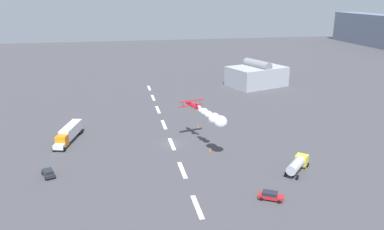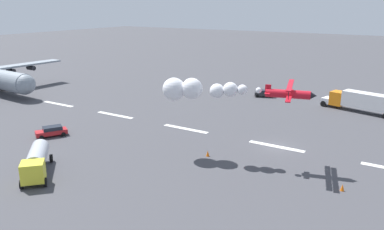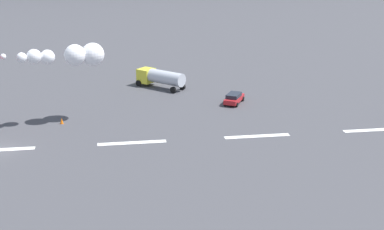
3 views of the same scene
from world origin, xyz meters
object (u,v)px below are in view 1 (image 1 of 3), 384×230
followme_car_yellow (48,173)px  traffic_cone_near (198,126)px  fuel_tanker_truck (297,164)px  stunt_biplane_red (212,117)px  semi_truck_orange (69,133)px  airport_staff_sedan (271,196)px  traffic_cone_far (210,150)px

followme_car_yellow → traffic_cone_near: followme_car_yellow is taller
fuel_tanker_truck → traffic_cone_near: 34.27m
stunt_biplane_red → semi_truck_orange: bearing=-113.6°
followme_car_yellow → semi_truck_orange: bearing=173.5°
airport_staff_sedan → traffic_cone_far: size_ratio=6.37×
stunt_biplane_red → semi_truck_orange: 37.03m
followme_car_yellow → airport_staff_sedan: bearing=66.7°
stunt_biplane_red → airport_staff_sedan: 24.88m
followme_car_yellow → traffic_cone_near: 43.13m
semi_truck_orange → airport_staff_sedan: bearing=45.8°
semi_truck_orange → traffic_cone_far: bearing=67.6°
stunt_biplane_red → followme_car_yellow: stunt_biplane_red is taller
airport_staff_sedan → stunt_biplane_red: bearing=-167.2°
stunt_biplane_red → traffic_cone_far: bearing=-169.5°
traffic_cone_far → traffic_cone_near: bearing=176.9°
semi_truck_orange → followme_car_yellow: 20.07m
traffic_cone_near → traffic_cone_far: same height
followme_car_yellow → traffic_cone_near: size_ratio=5.92×
stunt_biplane_red → airport_staff_sedan: (22.97, 5.23, -8.01)m
traffic_cone_near → traffic_cone_far: size_ratio=1.00×
fuel_tanker_truck → airport_staff_sedan: (9.69, -9.89, -0.92)m
traffic_cone_near → fuel_tanker_truck: bearing=24.8°
fuel_tanker_truck → traffic_cone_far: 20.86m
semi_truck_orange → traffic_cone_far: 35.97m
stunt_biplane_red → traffic_cone_far: (-0.86, -0.16, -8.45)m
followme_car_yellow → airport_staff_sedan: same height
stunt_biplane_red → fuel_tanker_truck: 21.33m
semi_truck_orange → fuel_tanker_truck: 55.92m
followme_car_yellow → traffic_cone_near: bearing=122.4°
stunt_biplane_red → traffic_cone_near: (-17.81, 0.75, -8.45)m
semi_truck_orange → traffic_cone_far: semi_truck_orange is taller
followme_car_yellow → traffic_cone_far: bearing=99.9°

